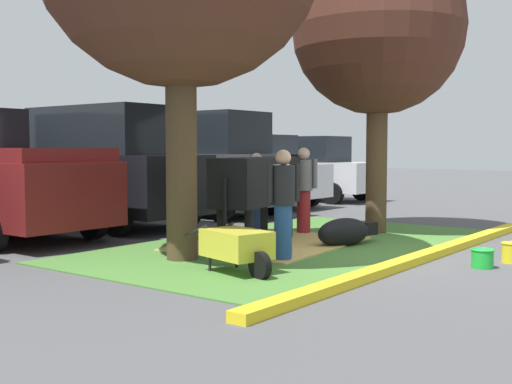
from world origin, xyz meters
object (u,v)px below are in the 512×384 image
Objects in this scene: calf_lying at (345,232)px; bucket_green at (483,258)px; shade_tree_right at (378,30)px; sedan_blue at (309,169)px; person_handler at (257,191)px; suv_black at (105,166)px; person_visitor_far at (304,188)px; wheelbarrow at (238,245)px; person_visitor_near at (283,202)px; cow_holstein at (260,181)px; bucket_yellow at (511,252)px; sedan_silver at (250,172)px; suv_dark_grey at (200,164)px.

calf_lying is 4.16× the size of bucket_green.
sedan_blue is (6.02, 5.40, -2.93)m from shade_tree_right.
suv_black reaches higher than person_handler.
shade_tree_right is 1.22× the size of suv_black.
person_visitor_far is 5.21× the size of bucket_green.
calf_lying is at bearing 1.63° from wheelbarrow.
bucket_green is at bearing -130.68° from shade_tree_right.
wheelbarrow is (-1.12, -0.05, -0.49)m from person_visitor_near.
bucket_green is (0.07, -3.80, -0.95)m from cow_holstein.
shade_tree_right reaches higher than person_visitor_far.
person_handler is 0.96× the size of person_visitor_near.
suv_black is (0.13, 4.21, 0.18)m from cow_holstein.
cow_holstein is 1.51m from person_visitor_far.
person_visitor_far reaches higher than calf_lying.
bucket_yellow is (3.04, -2.62, -0.23)m from wheelbarrow.
person_visitor_far is 4.11m from wheelbarrow.
wheelbarrow is at bearing 139.27° from bucket_yellow.
cow_holstein is (-2.54, 0.93, -2.83)m from shade_tree_right.
person_visitor_far is 6.12m from sedan_silver.
suv_dark_grey is (3.10, 4.16, 0.18)m from cow_holstein.
suv_black reaches higher than person_visitor_near.
bucket_green is at bearing -110.19° from person_visitor_far.
person_visitor_near is 1.23m from wheelbarrow.
person_handler is 5.90m from sedan_silver.
calf_lying is 0.80× the size of person_visitor_far.
bucket_yellow is at bearing -119.84° from sedan_silver.
wheelbarrow is 4.02m from bucket_yellow.
shade_tree_right is at bearing 59.34° from bucket_yellow.
suv_dark_grey is (2.04, 3.30, 0.43)m from person_handler.
shade_tree_right is at bearing -64.86° from suv_black.
wheelbarrow is at bearing 134.60° from bucket_green.
person_visitor_near reaches higher than calf_lying.
wheelbarrow is at bearing -113.68° from suv_black.
cow_holstein is 0.67× the size of suv_dark_grey.
bucket_green is at bearing 163.35° from bucket_yellow.
bucket_yellow is (0.65, -0.19, 0.02)m from bucket_green.
person_visitor_far is (0.44, -0.79, 0.06)m from person_handler.
cow_holstein is 1.69m from calf_lying.
sedan_blue is (7.07, 4.40, 0.09)m from person_visitor_far.
shade_tree_right reaches higher than bucket_green.
suv_black is at bearing 108.23° from person_visitor_far.
person_handler is at bearing -141.03° from sedan_silver.
person_handler is 4.88× the size of bucket_green.
shade_tree_right is 17.48× the size of bucket_green.
bucket_yellow is at bearing -79.77° from cow_holstein.
sedan_blue is at bearing 36.18° from calf_lying.
bucket_yellow is (-0.33, -4.86, -0.68)m from person_handler.
wheelbarrow reaches higher than bucket_green.
person_handler is 0.34× the size of suv_black.
sedan_silver is (2.54, 0.41, -0.29)m from suv_dark_grey.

